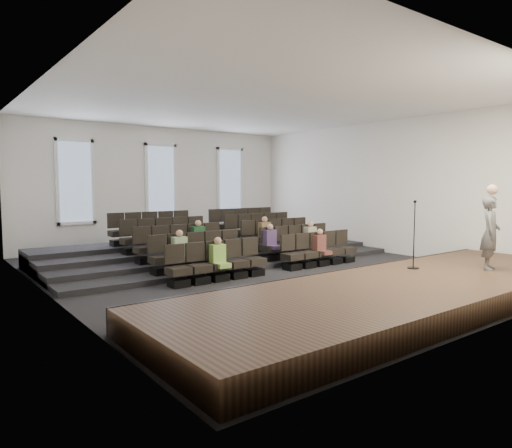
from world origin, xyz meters
The scene contains 14 objects.
ground centered at (0.00, 0.00, 0.00)m, with size 14.00×14.00×0.00m, color black.
ceiling centered at (0.00, 0.00, 5.01)m, with size 12.00×14.00×0.02m, color white.
wall_back centered at (0.00, 7.02, 2.50)m, with size 12.00×0.04×5.00m, color white.
wall_front centered at (0.00, -7.02, 2.50)m, with size 12.00×0.04×5.00m, color white.
wall_left centered at (-6.02, 0.00, 2.50)m, with size 0.04×14.00×5.00m, color white.
wall_right centered at (6.02, 0.00, 2.50)m, with size 0.04×14.00×5.00m, color white.
stage centered at (0.00, -5.10, 0.25)m, with size 11.80×3.60×0.50m, color #47311E.
stage_lip centered at (0.00, -3.33, 0.25)m, with size 11.80×0.06×0.52m, color black.
risers centered at (0.00, 3.17, 0.20)m, with size 11.80×4.80×0.60m.
seating_rows centered at (0.00, 1.54, 0.68)m, with size 6.80×4.70×1.67m.
windows centered at (0.00, 6.95, 2.70)m, with size 8.44×0.10×3.24m.
audience centered at (0.10, 0.45, 0.83)m, with size 5.45×2.64×1.10m.
speaker centered at (2.89, -5.48, 1.41)m, with size 0.66×0.43×1.82m, color #555250.
mic_stand centered at (1.51, -4.27, 1.01)m, with size 0.29×0.29×1.71m.
Camera 1 is at (-8.43, -10.92, 2.59)m, focal length 32.00 mm.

